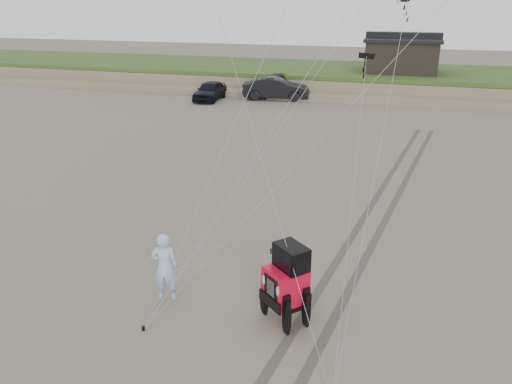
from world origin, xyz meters
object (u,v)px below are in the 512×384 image
truck_b (276,88)px  truck_c (274,85)px  truck_a (210,91)px  man (165,267)px  cabin (402,54)px  jeep (285,292)px

truck_b → truck_c: 1.98m
truck_a → truck_c: size_ratio=0.74×
man → truck_b: bearing=-96.1°
cabin → man: size_ratio=3.19×
truck_b → truck_c: (-0.69, 1.85, -0.02)m
truck_b → jeep: (7.79, -29.34, -0.05)m
truck_a → truck_b: size_ratio=0.83×
cabin → jeep: (-1.79, -36.21, -2.39)m
cabin → truck_c: size_ratio=1.06×
cabin → truck_c: 11.67m
truck_c → truck_b: bearing=-37.0°
truck_a → cabin: bearing=28.5°
truck_a → jeep: size_ratio=0.98×
truck_b → man: bearing=-180.0°
cabin → jeep: bearing=-92.8°
truck_b → jeep: truck_b is taller
cabin → man: 36.61m
truck_c → man: man is taller
jeep → truck_c: bearing=146.1°
truck_a → man: man is taller
truck_a → truck_c: truck_c is taller
truck_b → man: (4.41, -29.31, 0.11)m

